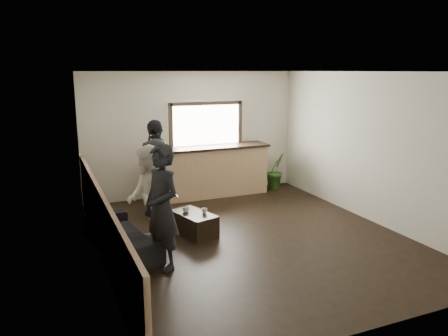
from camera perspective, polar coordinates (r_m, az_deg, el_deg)
name	(u,v)px	position (r m, az deg, el deg)	size (l,w,h in m)	color
ground	(251,237)	(7.66, 3.51, -8.99)	(5.00, 6.00, 0.01)	black
room_shell	(211,157)	(6.95, -1.78, 1.43)	(5.01, 6.01, 2.80)	silver
bar_counter	(210,168)	(9.95, -1.79, -0.01)	(2.70, 0.68, 2.13)	tan
sofa	(121,234)	(7.22, -13.27, -8.36)	(1.87, 0.73, 0.55)	black
coffee_table	(194,224)	(7.74, -3.94, -7.25)	(0.47, 0.85, 0.38)	black
cup_a	(186,209)	(7.74, -5.01, -5.42)	(0.12, 0.12, 0.09)	silver
cup_b	(204,211)	(7.64, -2.58, -5.63)	(0.10, 0.10, 0.09)	silver
potted_plant	(276,170)	(10.65, 6.76, -0.32)	(0.49, 0.40, 0.89)	#2D6623
person_a	(162,208)	(6.28, -8.10, -5.16)	(0.63, 0.77, 1.83)	black
person_b	(148,197)	(7.11, -9.91, -3.74)	(0.70, 0.86, 1.67)	silver
person_c	(156,187)	(7.68, -8.82, -2.47)	(0.94, 1.23, 1.67)	black
person_d	(157,167)	(8.71, -8.77, 0.09)	(0.97, 1.19, 1.89)	black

